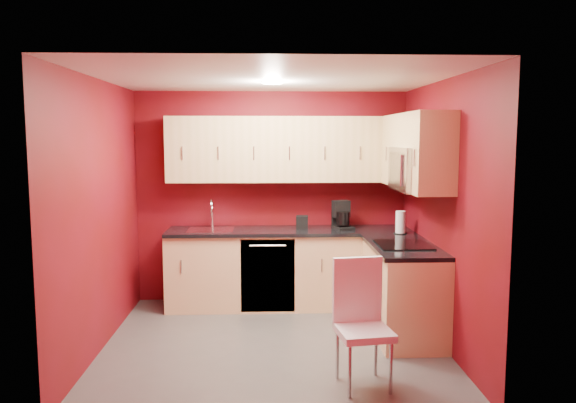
{
  "coord_description": "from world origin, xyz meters",
  "views": [
    {
      "loc": [
        -0.06,
        -5.18,
        1.97
      ],
      "look_at": [
        0.16,
        0.55,
        1.31
      ],
      "focal_mm": 35.0,
      "sensor_mm": 36.0,
      "label": 1
    }
  ],
  "objects": [
    {
      "name": "wall_front",
      "position": [
        0.0,
        -1.5,
        1.25
      ],
      "size": [
        3.2,
        0.0,
        3.2
      ],
      "primitive_type": "plane",
      "rotation": [
        -1.57,
        0.0,
        0.0
      ],
      "color": "maroon",
      "rests_on": "floor"
    },
    {
      "name": "countertop_back",
      "position": [
        0.2,
        1.19,
        0.89
      ],
      "size": [
        2.8,
        0.63,
        0.04
      ],
      "primitive_type": "cube",
      "color": "black",
      "rests_on": "base_cabinets_back"
    },
    {
      "name": "ceiling",
      "position": [
        0.0,
        0.0,
        2.5
      ],
      "size": [
        3.2,
        3.2,
        0.0
      ],
      "primitive_type": "plane",
      "rotation": [
        3.14,
        0.0,
        0.0
      ],
      "color": "white",
      "rests_on": "wall_back"
    },
    {
      "name": "dishwasher_front",
      "position": [
        -0.05,
        0.91,
        0.43
      ],
      "size": [
        0.6,
        0.02,
        0.82
      ],
      "primitive_type": "cube",
      "color": "black",
      "rests_on": "base_cabinets_back"
    },
    {
      "name": "cooktop",
      "position": [
        1.28,
        0.2,
        0.92
      ],
      "size": [
        0.5,
        0.55,
        0.01
      ],
      "primitive_type": "cube",
      "color": "black",
      "rests_on": "countertop_right"
    },
    {
      "name": "countertop_right",
      "position": [
        1.29,
        0.23,
        0.89
      ],
      "size": [
        0.63,
        1.27,
        0.04
      ],
      "primitive_type": "cube",
      "color": "black",
      "rests_on": "base_cabinets_right"
    },
    {
      "name": "floor",
      "position": [
        0.0,
        0.0,
        0.0
      ],
      "size": [
        3.2,
        3.2,
        0.0
      ],
      "primitive_type": "plane",
      "color": "#4B4846",
      "rests_on": "ground"
    },
    {
      "name": "sink",
      "position": [
        -0.7,
        1.2,
        0.94
      ],
      "size": [
        0.52,
        0.42,
        0.35
      ],
      "color": "silver",
      "rests_on": "countertop_back"
    },
    {
      "name": "wall_right",
      "position": [
        1.6,
        0.0,
        1.25
      ],
      "size": [
        0.0,
        3.0,
        3.0
      ],
      "primitive_type": "plane",
      "rotation": [
        1.57,
        0.0,
        -1.57
      ],
      "color": "maroon",
      "rests_on": "floor"
    },
    {
      "name": "wall_back",
      "position": [
        0.0,
        1.5,
        1.25
      ],
      "size": [
        3.2,
        0.0,
        3.2
      ],
      "primitive_type": "plane",
      "rotation": [
        1.57,
        0.0,
        0.0
      ],
      "color": "maroon",
      "rests_on": "floor"
    },
    {
      "name": "dining_chair",
      "position": [
        0.7,
        -0.95,
        0.5
      ],
      "size": [
        0.46,
        0.48,
        1.01
      ],
      "primitive_type": null,
      "rotation": [
        0.0,
        0.0,
        0.14
      ],
      "color": "white",
      "rests_on": "floor"
    },
    {
      "name": "base_cabinets_right",
      "position": [
        1.3,
        0.25,
        0.43
      ],
      "size": [
        0.6,
        1.3,
        0.87
      ],
      "primitive_type": "cube",
      "color": "#EDCA87",
      "rests_on": "floor"
    },
    {
      "name": "wall_left",
      "position": [
        -1.6,
        0.0,
        1.25
      ],
      "size": [
        0.0,
        3.0,
        3.0
      ],
      "primitive_type": "plane",
      "rotation": [
        1.57,
        0.0,
        1.57
      ],
      "color": "maroon",
      "rests_on": "floor"
    },
    {
      "name": "downlight",
      "position": [
        0.0,
        0.3,
        2.48
      ],
      "size": [
        0.2,
        0.2,
        0.01
      ],
      "primitive_type": "cylinder",
      "color": "white",
      "rests_on": "ceiling"
    },
    {
      "name": "upper_cabinets_right",
      "position": [
        1.42,
        0.44,
        1.89
      ],
      "size": [
        0.35,
        1.55,
        0.75
      ],
      "color": "#E0BD7F",
      "rests_on": "wall_right"
    },
    {
      "name": "napkin_holder",
      "position": [
        0.35,
        1.24,
        0.98
      ],
      "size": [
        0.15,
        0.15,
        0.15
      ],
      "primitive_type": null,
      "rotation": [
        0.0,
        0.0,
        -0.08
      ],
      "color": "black",
      "rests_on": "countertop_back"
    },
    {
      "name": "coffee_maker",
      "position": [
        0.82,
        1.18,
        1.07
      ],
      "size": [
        0.26,
        0.31,
        0.33
      ],
      "primitive_type": null,
      "rotation": [
        0.0,
        0.0,
        0.3
      ],
      "color": "black",
      "rests_on": "countertop_back"
    },
    {
      "name": "paper_towel",
      "position": [
        1.41,
        0.85,
        1.04
      ],
      "size": [
        0.18,
        0.18,
        0.25
      ],
      "primitive_type": null,
      "rotation": [
        0.0,
        0.0,
        -0.34
      ],
      "color": "silver",
      "rests_on": "countertop_right"
    },
    {
      "name": "upper_cabinets_back",
      "position": [
        0.2,
        1.32,
        1.83
      ],
      "size": [
        2.8,
        0.35,
        0.75
      ],
      "primitive_type": "cube",
      "color": "#E0BD7F",
      "rests_on": "wall_back"
    },
    {
      "name": "microwave",
      "position": [
        1.39,
        0.2,
        1.66
      ],
      "size": [
        0.42,
        0.76,
        0.42
      ],
      "color": "silver",
      "rests_on": "upper_cabinets_right"
    },
    {
      "name": "base_cabinets_back",
      "position": [
        0.2,
        1.2,
        0.43
      ],
      "size": [
        2.8,
        0.6,
        0.87
      ],
      "primitive_type": "cube",
      "color": "#EDCA87",
      "rests_on": "floor"
    }
  ]
}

